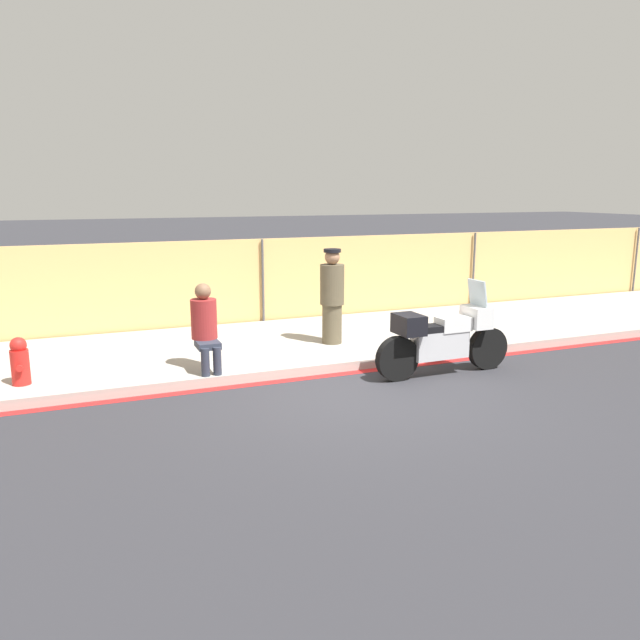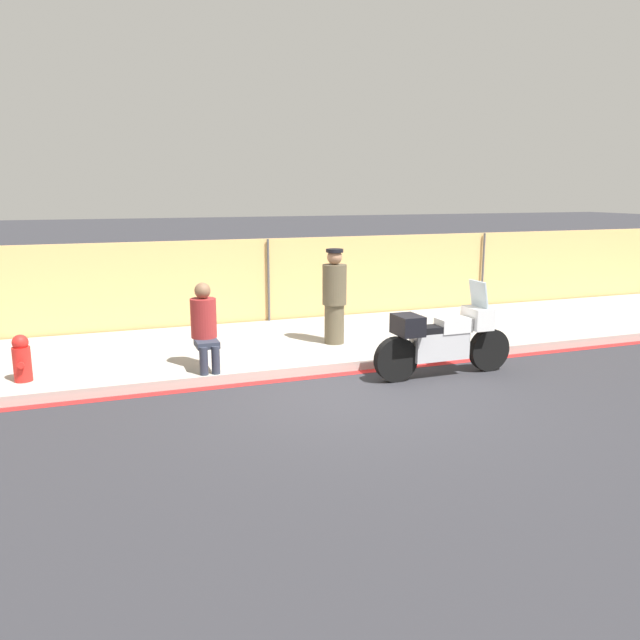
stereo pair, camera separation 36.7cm
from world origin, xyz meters
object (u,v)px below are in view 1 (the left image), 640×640
at_px(officer_standing, 332,296).
at_px(motorcycle, 443,338).
at_px(person_seated_on_curb, 205,323).
at_px(fire_hydrant, 20,361).

bearing_deg(officer_standing, motorcycle, -62.49).
height_order(motorcycle, officer_standing, officer_standing).
relative_size(person_seated_on_curb, fire_hydrant, 1.93).
bearing_deg(person_seated_on_curb, officer_standing, 18.61).
height_order(motorcycle, fire_hydrant, motorcycle).
height_order(motorcycle, person_seated_on_curb, person_seated_on_curb).
xyz_separation_m(motorcycle, fire_hydrant, (-6.06, 1.38, -0.10)).
distance_m(officer_standing, person_seated_on_curb, 2.58).
height_order(officer_standing, person_seated_on_curb, officer_standing).
relative_size(motorcycle, officer_standing, 1.39).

